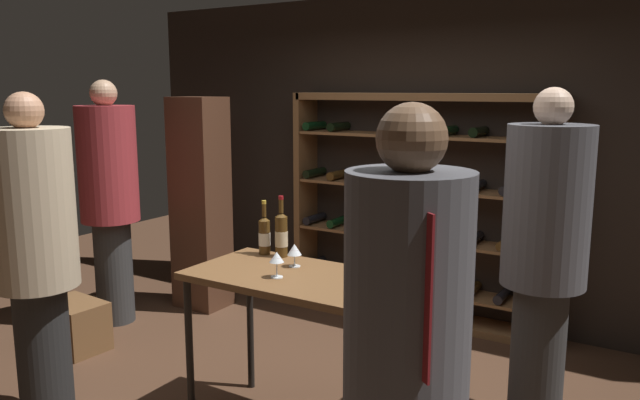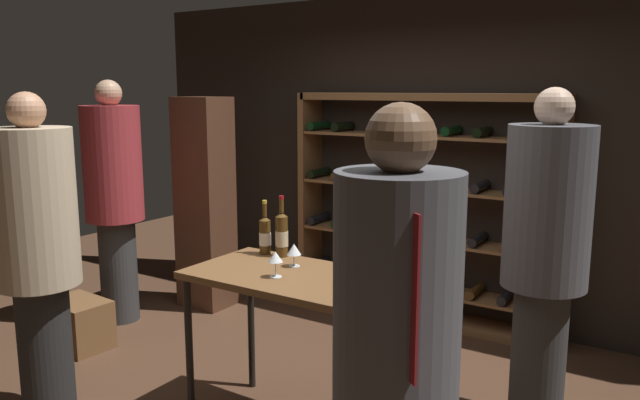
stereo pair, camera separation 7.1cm
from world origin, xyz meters
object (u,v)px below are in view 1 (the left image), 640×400
person_bystander_red_print (109,191)px  person_host_in_suit (35,246)px  display_cabinet (200,204)px  wine_bottle_amber_reserve (281,234)px  wine_rack (416,210)px  tasting_table (305,293)px  person_guest_blue_shirt (406,369)px  person_bystander_dark_jacket (545,244)px  wine_bottle_green_slim (264,235)px  wine_bottle_black_capsule (413,258)px  wine_crate (75,325)px  wine_glass_stemmed_right (294,250)px  wine_glass_stemmed_center (277,258)px

person_bystander_red_print → person_host_in_suit: 1.64m
display_cabinet → wine_bottle_amber_reserve: display_cabinet is taller
wine_rack → person_host_in_suit: person_host_in_suit is taller
tasting_table → person_guest_blue_shirt: 1.50m
person_host_in_suit → person_bystander_dark_jacket: 2.92m
wine_bottle_green_slim → wine_bottle_black_capsule: wine_bottle_black_capsule is taller
wine_crate → wine_bottle_green_slim: wine_bottle_green_slim is taller
person_bystander_red_print → wine_bottle_amber_reserve: 2.04m
tasting_table → person_bystander_dark_jacket: person_bystander_dark_jacket is taller
tasting_table → wine_bottle_amber_reserve: size_ratio=3.50×
person_guest_blue_shirt → wine_bottle_black_capsule: (-0.53, 1.29, -0.00)m
wine_rack → wine_glass_stemmed_right: (0.06, -1.93, 0.08)m
person_bystander_red_print → wine_bottle_black_capsule: bearing=-6.9°
wine_bottle_green_slim → person_guest_blue_shirt: bearing=-40.1°
wine_crate → wine_bottle_green_slim: size_ratio=1.40×
display_cabinet → wine_glass_stemmed_center: size_ratio=13.11×
person_host_in_suit → wine_bottle_amber_reserve: (1.05, 0.96, 0.01)m
wine_glass_stemmed_center → wine_bottle_amber_reserve: bearing=121.7°
person_host_in_suit → wine_crate: person_host_in_suit is taller
wine_rack → person_guest_blue_shirt: 3.34m
wine_glass_stemmed_right → wine_crate: bearing=-178.5°
tasting_table → wine_bottle_amber_reserve: 0.50m
wine_crate → person_host_in_suit: bearing=-45.3°
person_host_in_suit → wine_bottle_amber_reserve: size_ratio=5.13×
wine_glass_stemmed_right → person_bystander_dark_jacket: bearing=29.7°
wine_bottle_amber_reserve → wine_bottle_black_capsule: bearing=-0.4°
wine_rack → wine_bottle_green_slim: (-0.26, -1.79, 0.11)m
person_host_in_suit → wine_bottle_amber_reserve: person_host_in_suit is taller
wine_rack → person_guest_blue_shirt: size_ratio=1.19×
wine_glass_stemmed_center → tasting_table: bearing=41.2°
display_cabinet → wine_bottle_green_slim: size_ratio=5.55×
person_guest_blue_shirt → wine_bottle_amber_reserve: person_guest_blue_shirt is taller
person_bystander_dark_jacket → wine_crate: size_ratio=4.12×
person_bystander_dark_jacket → display_cabinet: bearing=-105.3°
wine_bottle_amber_reserve → wine_bottle_black_capsule: 0.88m
person_host_in_suit → display_cabinet: bearing=-64.9°
wine_rack → wine_bottle_green_slim: size_ratio=6.71×
person_bystander_red_print → wine_crate: (0.20, -0.57, -0.94)m
display_cabinet → wine_rack: bearing=22.2°
wine_bottle_black_capsule → tasting_table: bearing=-153.7°
person_bystander_red_print → wine_bottle_black_capsule: (2.88, -0.38, -0.06)m
tasting_table → person_host_in_suit: 1.57m
tasting_table → wine_glass_stemmed_center: 0.26m
tasting_table → person_guest_blue_shirt: (1.06, -1.03, 0.22)m
display_cabinet → person_host_in_suit: bearing=-73.7°
person_bystander_dark_jacket → display_cabinet: (-3.08, 0.50, -0.14)m
person_guest_blue_shirt → display_cabinet: (-3.05, 2.36, -0.12)m
wine_glass_stemmed_right → person_host_in_suit: bearing=-146.6°
wine_glass_stemmed_center → person_guest_blue_shirt: bearing=-38.1°
person_bystander_red_print → person_host_in_suit: person_bystander_red_print is taller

